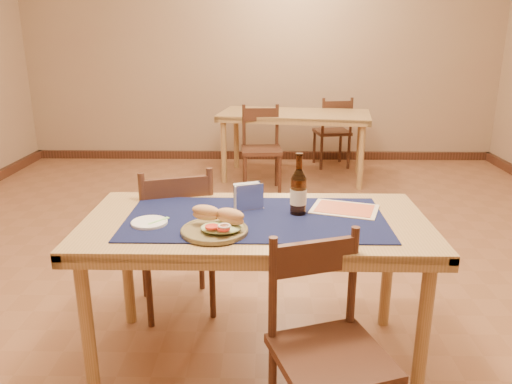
{
  "coord_description": "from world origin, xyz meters",
  "views": [
    {
      "loc": [
        0.04,
        -2.98,
        1.57
      ],
      "look_at": [
        0.0,
        -0.7,
        0.85
      ],
      "focal_mm": 35.0,
      "sensor_mm": 36.0,
      "label": 1
    }
  ],
  "objects_px": {
    "chair_main_near": "(327,347)",
    "napkin_holder": "(248,197)",
    "main_table": "(256,235)",
    "sandwich_plate": "(217,226)",
    "back_table": "(295,120)",
    "beer_bottle": "(298,192)",
    "chair_main_far": "(176,237)"
  },
  "relations": [
    {
      "from": "beer_bottle",
      "to": "napkin_holder",
      "type": "relative_size",
      "value": 1.87
    },
    {
      "from": "chair_main_far",
      "to": "napkin_holder",
      "type": "distance_m",
      "value": 0.64
    },
    {
      "from": "main_table",
      "to": "napkin_holder",
      "type": "bearing_deg",
      "value": 106.94
    },
    {
      "from": "beer_bottle",
      "to": "chair_main_far",
      "type": "bearing_deg",
      "value": 149.63
    },
    {
      "from": "sandwich_plate",
      "to": "back_table",
      "type": "bearing_deg",
      "value": 81.46
    },
    {
      "from": "sandwich_plate",
      "to": "beer_bottle",
      "type": "distance_m",
      "value": 0.45
    },
    {
      "from": "main_table",
      "to": "back_table",
      "type": "distance_m",
      "value": 3.39
    },
    {
      "from": "main_table",
      "to": "chair_main_far",
      "type": "height_order",
      "value": "chair_main_far"
    },
    {
      "from": "main_table",
      "to": "beer_bottle",
      "type": "distance_m",
      "value": 0.29
    },
    {
      "from": "back_table",
      "to": "napkin_holder",
      "type": "height_order",
      "value": "napkin_holder"
    },
    {
      "from": "chair_main_far",
      "to": "chair_main_near",
      "type": "distance_m",
      "value": 1.25
    },
    {
      "from": "back_table",
      "to": "chair_main_near",
      "type": "distance_m",
      "value": 3.93
    },
    {
      "from": "sandwich_plate",
      "to": "napkin_holder",
      "type": "bearing_deg",
      "value": 67.77
    },
    {
      "from": "beer_bottle",
      "to": "main_table",
      "type": "bearing_deg",
      "value": -162.63
    },
    {
      "from": "chair_main_far",
      "to": "sandwich_plate",
      "type": "relative_size",
      "value": 3.08
    },
    {
      "from": "back_table",
      "to": "beer_bottle",
      "type": "relative_size",
      "value": 5.93
    },
    {
      "from": "main_table",
      "to": "chair_main_near",
      "type": "relative_size",
      "value": 1.87
    },
    {
      "from": "main_table",
      "to": "sandwich_plate",
      "type": "relative_size",
      "value": 5.5
    },
    {
      "from": "back_table",
      "to": "beer_bottle",
      "type": "bearing_deg",
      "value": -92.95
    },
    {
      "from": "chair_main_near",
      "to": "beer_bottle",
      "type": "bearing_deg",
      "value": 97.31
    },
    {
      "from": "back_table",
      "to": "chair_main_far",
      "type": "bearing_deg",
      "value": -105.99
    },
    {
      "from": "chair_main_near",
      "to": "beer_bottle",
      "type": "height_order",
      "value": "beer_bottle"
    },
    {
      "from": "back_table",
      "to": "beer_bottle",
      "type": "height_order",
      "value": "beer_bottle"
    },
    {
      "from": "chair_main_near",
      "to": "napkin_holder",
      "type": "bearing_deg",
      "value": 115.1
    },
    {
      "from": "main_table",
      "to": "back_table",
      "type": "height_order",
      "value": "same"
    },
    {
      "from": "napkin_holder",
      "to": "beer_bottle",
      "type": "bearing_deg",
      "value": -13.92
    },
    {
      "from": "chair_main_far",
      "to": "napkin_holder",
      "type": "bearing_deg",
      "value": -37.74
    },
    {
      "from": "chair_main_far",
      "to": "sandwich_plate",
      "type": "height_order",
      "value": "chair_main_far"
    },
    {
      "from": "beer_bottle",
      "to": "napkin_holder",
      "type": "xyz_separation_m",
      "value": [
        -0.24,
        0.06,
        -0.05
      ]
    },
    {
      "from": "chair_main_far",
      "to": "chair_main_near",
      "type": "bearing_deg",
      "value": -53.54
    },
    {
      "from": "chair_main_far",
      "to": "beer_bottle",
      "type": "xyz_separation_m",
      "value": [
        0.66,
        -0.39,
        0.4
      ]
    },
    {
      "from": "beer_bottle",
      "to": "sandwich_plate",
      "type": "bearing_deg",
      "value": -145.47
    }
  ]
}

